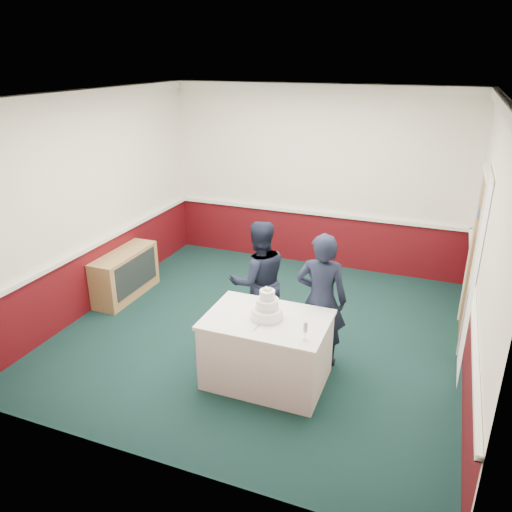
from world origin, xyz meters
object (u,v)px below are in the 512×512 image
(wedding_cake, at_px, (267,309))
(person_man, at_px, (259,281))
(champagne_flute, at_px, (305,328))
(person_woman, at_px, (321,300))
(cake_knife, at_px, (258,326))
(sideboard, at_px, (125,274))
(cake_table, at_px, (267,349))

(wedding_cake, bearing_deg, person_man, 116.36)
(wedding_cake, height_order, person_man, person_man)
(champagne_flute, height_order, person_woman, person_woman)
(wedding_cake, height_order, person_woman, person_woman)
(cake_knife, distance_m, person_man, 1.12)
(sideboard, height_order, cake_knife, cake_knife)
(sideboard, bearing_deg, cake_table, -24.41)
(sideboard, height_order, champagne_flute, champagne_flute)
(person_man, bearing_deg, person_woman, 127.40)
(wedding_cake, bearing_deg, cake_table, -90.00)
(wedding_cake, distance_m, person_man, 0.95)
(champagne_flute, relative_size, person_man, 0.13)
(person_man, bearing_deg, cake_knife, 74.97)
(cake_table, relative_size, person_woman, 0.81)
(champagne_flute, distance_m, person_woman, 0.87)
(sideboard, distance_m, cake_knife, 3.06)
(cake_knife, relative_size, person_woman, 0.14)
(wedding_cake, height_order, cake_knife, wedding_cake)
(cake_table, height_order, wedding_cake, wedding_cake)
(cake_knife, distance_m, champagne_flute, 0.55)
(cake_knife, height_order, person_man, person_man)
(sideboard, bearing_deg, champagne_flute, -25.19)
(champagne_flute, bearing_deg, cake_table, 150.75)
(cake_table, bearing_deg, champagne_flute, -29.25)
(cake_table, xyz_separation_m, person_woman, (0.44, 0.58, 0.41))
(cake_table, height_order, person_man, person_man)
(champagne_flute, xyz_separation_m, person_woman, (-0.06, 0.86, -0.12))
(wedding_cake, relative_size, champagne_flute, 1.78)
(sideboard, height_order, wedding_cake, wedding_cake)
(sideboard, relative_size, person_woman, 0.74)
(cake_table, distance_m, champagne_flute, 0.78)
(cake_table, xyz_separation_m, cake_knife, (-0.03, -0.20, 0.39))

